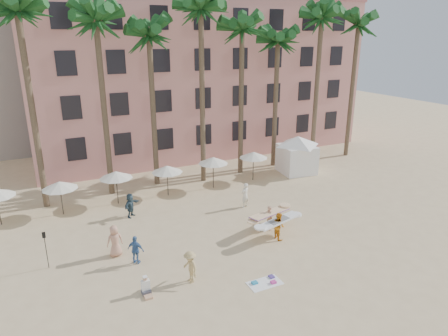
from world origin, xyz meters
TOP-DOWN VIEW (x-y plane):
  - ground at (0.00, 0.00)m, footprint 120.00×120.00m
  - pink_hotel at (7.00, 26.00)m, footprint 35.00×14.00m
  - palm_row at (0.51, 15.00)m, footprint 44.40×5.40m
  - umbrella_row at (-3.00, 12.50)m, footprint 22.50×2.70m
  - cabana at (11.76, 12.67)m, footprint 5.01×5.01m
  - beach_towel at (-0.30, -1.32)m, footprint 1.80×1.01m
  - carrier_yellow at (3.17, 3.79)m, footprint 3.52×1.92m
  - carrier_white at (2.98, 2.45)m, footprint 3.19×1.29m
  - beachgoers at (-4.12, 5.32)m, footprint 11.14×10.65m
  - paddle at (-10.42, 5.22)m, footprint 0.18×0.04m
  - seated_man at (-6.17, 0.48)m, footprint 0.44×0.76m

SIDE VIEW (x-z plane):
  - ground at x=0.00m, z-range 0.00..0.00m
  - beach_towel at x=-0.30m, z-range -0.04..0.10m
  - seated_man at x=-6.17m, z-range -0.15..0.84m
  - beachgoers at x=-4.12m, z-range -0.06..1.87m
  - carrier_white at x=2.98m, z-range 0.07..1.84m
  - carrier_yellow at x=3.17m, z-range 0.13..1.82m
  - paddle at x=-10.42m, z-range 0.30..2.52m
  - cabana at x=11.76m, z-range 0.32..3.82m
  - umbrella_row at x=-3.00m, z-range 0.97..3.69m
  - pink_hotel at x=7.00m, z-range 0.00..16.00m
  - palm_row at x=0.51m, z-range 4.82..21.12m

